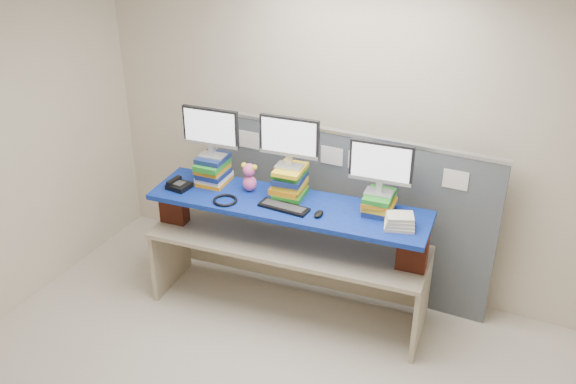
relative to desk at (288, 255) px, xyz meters
The scene contains 18 objects.
room 1.51m from the desk, 75.77° to the right, with size 5.00×4.00×2.80m.
cubicle_partition 0.67m from the desk, 60.98° to the left, with size 2.60×0.06×1.53m.
desk is the anchor object (origin of this frame).
brick_pier_left 1.08m from the desk, behind, with size 0.23×0.13×0.31m, color maroon.
brick_pier_right 1.08m from the desk, ahead, with size 0.23×0.13×0.31m, color maroon.
blue_board 0.48m from the desk, ahead, with size 2.31×0.58×0.04m, color navy.
book_stack_left 0.96m from the desk, behind, with size 0.25×0.32×0.25m.
book_stack_center 0.64m from the desk, 108.49° to the left, with size 0.28×0.32×0.26m.
book_stack_right 0.93m from the desk, 14.48° to the left, with size 0.26×0.32×0.16m.
monitor_left 1.23m from the desk, behind, with size 0.49×0.16×0.43m.
monitor_center 1.01m from the desk, 110.74° to the left, with size 0.49×0.16×0.43m.
monitor_right 1.16m from the desk, 14.50° to the left, with size 0.49×0.16×0.43m.
keyboard 0.52m from the desk, 84.07° to the right, with size 0.41×0.15×0.03m.
mouse 0.61m from the desk, 15.65° to the right, with size 0.06×0.11×0.04m, color black.
desk_phone 1.10m from the desk, behind, with size 0.19×0.17×0.08m.
headset 0.72m from the desk, 157.07° to the right, with size 0.20×0.20×0.02m, color black.
plush_toy 0.74m from the desk, behind, with size 0.15×0.11×0.25m.
binder_stack 1.08m from the desk, ahead, with size 0.27×0.24×0.11m.
Camera 1 is at (1.65, -2.88, 3.56)m, focal length 40.00 mm.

